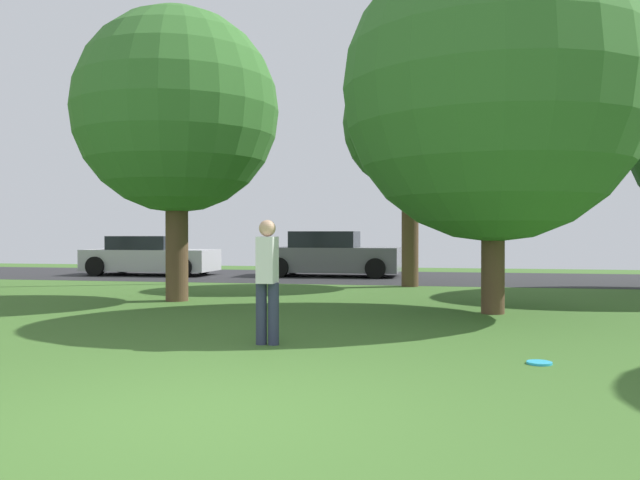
# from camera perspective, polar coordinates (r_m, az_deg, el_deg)

# --- Properties ---
(ground_plane) EXTENTS (44.00, 44.00, 0.00)m
(ground_plane) POSITION_cam_1_polar(r_m,az_deg,el_deg) (5.25, -10.75, -15.06)
(ground_plane) COLOR #3D6628
(road_strip) EXTENTS (44.00, 6.40, 0.01)m
(road_strip) POSITION_cam_1_polar(r_m,az_deg,el_deg) (20.82, 6.05, -3.27)
(road_strip) COLOR #28282B
(road_strip) RESTS_ON ground_plane
(oak_tree_center) EXTENTS (4.24, 4.24, 6.08)m
(oak_tree_center) POSITION_cam_1_polar(r_m,az_deg,el_deg) (14.09, -12.45, 10.92)
(oak_tree_center) COLOR brown
(oak_tree_center) RESTS_ON ground_plane
(birch_tree_lone) EXTENTS (5.30, 5.30, 6.55)m
(birch_tree_lone) POSITION_cam_1_polar(r_m,az_deg,el_deg) (12.06, 14.95, 12.48)
(birch_tree_lone) COLOR brown
(birch_tree_lone) RESTS_ON ground_plane
(maple_tree_far) EXTENTS (3.58, 3.58, 6.11)m
(maple_tree_far) POSITION_cam_1_polar(r_m,az_deg,el_deg) (17.57, 7.91, 10.00)
(maple_tree_far) COLOR brown
(maple_tree_far) RESTS_ON ground_plane
(person_catcher) EXTENTS (0.30, 0.32, 1.58)m
(person_catcher) POSITION_cam_1_polar(r_m,az_deg,el_deg) (8.27, -4.63, -3.20)
(person_catcher) COLOR #2D334C
(person_catcher) RESTS_ON ground_plane
(frisbee_disc) EXTENTS (0.27, 0.27, 0.03)m
(frisbee_disc) POSITION_cam_1_polar(r_m,az_deg,el_deg) (7.53, 18.66, -10.16)
(frisbee_disc) COLOR #2DB2E0
(frisbee_disc) RESTS_ON ground_plane
(parked_car_silver) EXTENTS (4.33, 2.02, 1.31)m
(parked_car_silver) POSITION_cam_1_polar(r_m,az_deg,el_deg) (22.60, -14.69, -1.43)
(parked_car_silver) COLOR #B7B7BC
(parked_car_silver) RESTS_ON ground_plane
(parked_car_grey) EXTENTS (4.39, 2.08, 1.47)m
(parked_car_grey) POSITION_cam_1_polar(r_m,az_deg,el_deg) (21.27, 0.91, -1.37)
(parked_car_grey) COLOR slate
(parked_car_grey) RESTS_ON ground_plane
(street_lamp_post) EXTENTS (0.14, 0.14, 4.50)m
(street_lamp_post) POSITION_cam_1_polar(r_m,az_deg,el_deg) (18.47, -12.55, 3.20)
(street_lamp_post) COLOR #2D2D33
(street_lamp_post) RESTS_ON ground_plane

